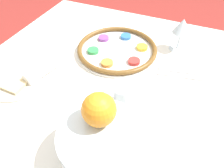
{
  "coord_description": "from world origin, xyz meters",
  "views": [
    {
      "loc": [
        0.49,
        0.29,
        1.28
      ],
      "look_at": [
        -0.01,
        0.08,
        0.76
      ],
      "focal_mm": 35.0,
      "sensor_mm": 36.0,
      "label": 1
    }
  ],
  "objects": [
    {
      "name": "bread_plate",
      "position": [
        0.1,
        -0.27,
        0.72
      ],
      "size": [
        0.18,
        0.18,
        0.02
      ],
      "color": "beige",
      "rests_on": "dining_table"
    },
    {
      "name": "seder_plate",
      "position": [
        -0.24,
        0.0,
        0.73
      ],
      "size": [
        0.35,
        0.35,
        0.03
      ],
      "color": "silver",
      "rests_on": "dining_table"
    },
    {
      "name": "fork_left",
      "position": [
        -0.22,
        0.28,
        0.72
      ],
      "size": [
        0.06,
        0.17,
        0.01
      ],
      "color": "silver",
      "rests_on": "dining_table"
    },
    {
      "name": "cup_near",
      "position": [
        0.03,
        0.13,
        0.75
      ],
      "size": [
        0.06,
        0.06,
        0.07
      ],
      "color": "silver",
      "rests_on": "dining_table"
    },
    {
      "name": "wine_glass",
      "position": [
        -0.37,
        0.24,
        0.82
      ],
      "size": [
        0.08,
        0.08,
        0.14
      ],
      "color": "silver",
      "rests_on": "dining_table"
    },
    {
      "name": "orange_fruit",
      "position": [
        0.19,
        0.13,
        0.86
      ],
      "size": [
        0.09,
        0.09,
        0.09
      ],
      "color": "orange",
      "rests_on": "fruit_stand"
    },
    {
      "name": "fork_right",
      "position": [
        -0.19,
        0.28,
        0.72
      ],
      "size": [
        0.05,
        0.17,
        0.01
      ],
      "color": "silver",
      "rests_on": "dining_table"
    },
    {
      "name": "fruit_stand",
      "position": [
        0.22,
        0.15,
        0.8
      ],
      "size": [
        0.23,
        0.23,
        0.1
      ],
      "color": "silver",
      "rests_on": "dining_table"
    },
    {
      "name": "napkin_roll",
      "position": [
        0.01,
        -0.21,
        0.74
      ],
      "size": [
        0.16,
        0.08,
        0.05
      ],
      "color": "white",
      "rests_on": "dining_table"
    },
    {
      "name": "dining_table",
      "position": [
        0.0,
        0.0,
        0.36
      ],
      "size": [
        1.23,
        1.02,
        0.72
      ],
      "color": "silver",
      "rests_on": "ground_plane"
    }
  ]
}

